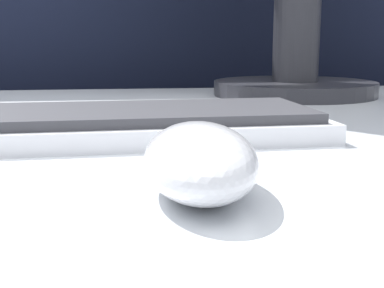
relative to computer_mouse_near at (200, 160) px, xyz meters
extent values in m
cube|color=black|center=(-0.07, 0.73, -0.17)|extent=(5.00, 0.03, 1.25)
ellipsoid|color=silver|center=(0.00, 0.00, 0.00)|extent=(0.06, 0.11, 0.04)
cube|color=silver|center=(-0.06, 0.17, -0.01)|extent=(0.38, 0.15, 0.02)
cube|color=#38383D|center=(-0.06, 0.17, 0.00)|extent=(0.35, 0.13, 0.01)
cylinder|color=#28282D|center=(0.20, 0.47, -0.01)|extent=(0.23, 0.23, 0.02)
cylinder|color=#28282D|center=(0.20, 0.47, 0.07)|extent=(0.06, 0.06, 0.14)
camera|label=1|loc=(-0.04, -0.27, 0.06)|focal=50.00mm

